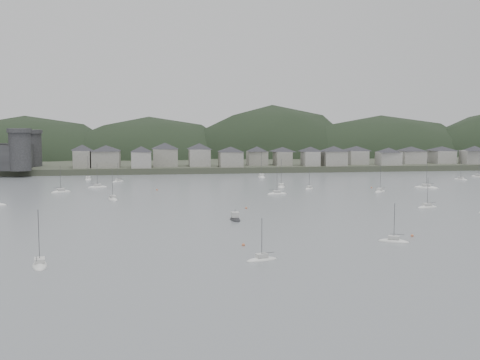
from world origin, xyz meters
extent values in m
plane|color=slate|center=(0.00, 0.00, 0.00)|extent=(900.00, 900.00, 0.00)
cube|color=#383D2D|center=(0.00, 295.00, 1.50)|extent=(900.00, 250.00, 3.00)
ellipsoid|color=black|center=(-110.87, 271.94, -10.14)|extent=(138.98, 92.48, 81.13)
ellipsoid|color=black|center=(-32.30, 272.87, -9.97)|extent=(132.08, 90.41, 79.74)
ellipsoid|color=black|center=(50.65, 272.93, -12.68)|extent=(133.88, 88.37, 101.41)
ellipsoid|color=black|center=(125.95, 267.91, -10.32)|extent=(165.81, 81.78, 82.55)
cylinder|color=#2C2D2F|center=(-92.00, 166.00, 12.00)|extent=(10.00, 10.00, 18.00)
cylinder|color=#2C2D2F|center=(-92.00, 194.00, 11.50)|extent=(10.00, 10.00, 17.00)
cube|color=#2C2D2F|center=(-92.00, 180.00, 9.00)|extent=(3.50, 30.00, 12.00)
cube|color=gray|center=(-65.00, 181.96, 7.29)|extent=(8.34, 12.91, 8.59)
pyramid|color=#2B2B30|center=(-65.00, 181.96, 13.09)|extent=(15.78, 15.78, 3.01)
cube|color=gray|center=(-53.32, 181.32, 7.18)|extent=(13.68, 13.35, 8.36)
pyramid|color=#2B2B30|center=(-53.32, 181.32, 12.82)|extent=(20.07, 20.07, 2.93)
cube|color=gray|center=(-35.57, 176.02, 7.04)|extent=(9.78, 10.20, 8.08)
pyramid|color=#2B2B30|center=(-35.57, 176.02, 12.49)|extent=(14.83, 14.83, 2.83)
cube|color=gray|center=(-23.51, 185.65, 7.55)|extent=(12.59, 13.33, 9.09)
pyramid|color=#2B2B30|center=(-23.51, 185.65, 13.68)|extent=(19.24, 19.24, 3.18)
cube|color=gray|center=(-5.75, 184.10, 7.43)|extent=(10.74, 12.17, 8.87)
pyramid|color=#2B2B30|center=(-5.75, 184.10, 13.42)|extent=(17.01, 17.01, 3.10)
cube|color=gray|center=(9.92, 177.53, 6.85)|extent=(11.63, 12.09, 7.69)
pyramid|color=#2B2B30|center=(9.92, 177.53, 12.04)|extent=(17.61, 17.61, 2.69)
cube|color=gray|center=(25.25, 186.19, 6.72)|extent=(10.37, 9.35, 7.44)
pyramid|color=#2B2B30|center=(25.25, 186.19, 11.74)|extent=(14.65, 14.65, 2.60)
cube|color=gray|center=(38.63, 183.79, 6.61)|extent=(8.24, 12.20, 7.22)
pyramid|color=#2B2B30|center=(38.63, 183.79, 11.48)|extent=(15.17, 15.17, 2.53)
cube|color=gray|center=(52.50, 178.55, 6.73)|extent=(8.06, 10.91, 7.46)
pyramid|color=#2B2B30|center=(52.50, 178.55, 11.77)|extent=(14.08, 14.08, 2.61)
cube|color=gray|center=(64.81, 177.06, 6.83)|extent=(11.73, 11.78, 7.66)
pyramid|color=#2B2B30|center=(64.81, 177.06, 12.00)|extent=(17.46, 17.46, 2.68)
cube|color=gray|center=(80.64, 186.91, 6.67)|extent=(10.19, 13.02, 7.33)
pyramid|color=#2B2B30|center=(80.64, 186.91, 11.62)|extent=(17.23, 17.23, 2.57)
cube|color=gray|center=(95.55, 178.06, 6.44)|extent=(11.70, 9.81, 6.88)
pyramid|color=#2B2B30|center=(95.55, 178.06, 11.08)|extent=(15.97, 15.97, 2.41)
cube|color=gray|center=(112.40, 186.91, 6.50)|extent=(12.83, 12.48, 7.00)
pyramid|color=#2B2B30|center=(112.40, 186.91, 11.22)|extent=(18.79, 18.79, 2.45)
cube|color=gray|center=(130.73, 187.42, 6.48)|extent=(11.07, 13.50, 6.97)
pyramid|color=#2B2B30|center=(130.73, 187.42, 11.19)|extent=(18.25, 18.25, 2.44)
cube|color=gray|center=(146.02, 179.72, 6.67)|extent=(13.75, 9.12, 7.34)
pyramid|color=#2B2B30|center=(146.02, 179.72, 11.62)|extent=(16.97, 16.97, 2.57)
ellipsoid|color=white|center=(52.71, 41.52, 0.05)|extent=(7.50, 4.06, 1.43)
cube|color=silver|center=(52.71, 41.52, 1.06)|extent=(2.82, 2.17, 0.70)
cylinder|color=#3F3F42|center=(52.71, 41.52, 4.67)|extent=(0.12, 0.12, 8.93)
cylinder|color=#3F3F42|center=(53.95, 41.19, 1.61)|extent=(3.13, 0.93, 0.10)
ellipsoid|color=white|center=(-51.71, 113.42, 0.05)|extent=(7.78, 3.55, 1.50)
cube|color=silver|center=(-51.71, 113.42, 1.10)|extent=(2.85, 2.04, 0.70)
cylinder|color=#3F3F42|center=(-51.71, 113.42, 4.88)|extent=(0.12, 0.12, 9.37)
cylinder|color=#3F3F42|center=(-53.05, 113.63, 1.65)|extent=(3.35, 0.63, 0.10)
ellipsoid|color=white|center=(-50.05, -18.79, 0.05)|extent=(4.06, 8.49, 1.63)
cube|color=silver|center=(-50.05, -18.79, 1.16)|extent=(2.28, 3.13, 0.70)
cylinder|color=#3F3F42|center=(-50.05, -18.79, 5.29)|extent=(0.12, 0.12, 10.18)
cylinder|color=#3F3F42|center=(-50.32, -20.23, 1.71)|extent=(0.77, 3.62, 0.10)
ellipsoid|color=white|center=(21.95, -6.89, 0.05)|extent=(6.76, 5.22, 1.32)
cube|color=silver|center=(21.95, -6.89, 1.01)|extent=(2.73, 2.44, 0.70)
cylinder|color=#3F3F42|center=(21.95, -6.89, 4.33)|extent=(0.12, 0.12, 8.27)
cylinder|color=#3F3F42|center=(22.97, -6.28, 1.56)|extent=(2.60, 1.62, 0.10)
ellipsoid|color=white|center=(-63.69, 98.90, 0.05)|extent=(7.74, 6.38, 1.54)
cube|color=silver|center=(-63.69, 98.90, 1.12)|extent=(3.18, 2.92, 0.70)
cylinder|color=#3F3F42|center=(-63.69, 98.90, 5.01)|extent=(0.12, 0.12, 9.62)
cylinder|color=#3F3F42|center=(-64.83, 99.68, 1.67)|extent=(2.91, 2.04, 0.10)
ellipsoid|color=white|center=(20.62, 147.24, 0.05)|extent=(3.46, 9.85, 1.95)
cube|color=silver|center=(20.62, 147.24, 1.32)|extent=(2.26, 3.48, 0.70)
cylinder|color=#3F3F42|center=(20.62, 147.24, 6.29)|extent=(0.12, 0.12, 12.18)
cylinder|color=#3F3F42|center=(20.55, 149.00, 1.87)|extent=(0.26, 4.39, 0.10)
ellipsoid|color=white|center=(122.77, 134.51, 0.05)|extent=(5.56, 8.57, 1.64)
cube|color=silver|center=(122.77, 134.51, 1.17)|extent=(2.76, 3.34, 0.70)
cylinder|color=#3F3F42|center=(122.77, 134.51, 5.32)|extent=(0.12, 0.12, 10.24)
cylinder|color=#3F3F42|center=(122.20, 133.15, 1.72)|extent=(1.51, 3.44, 0.10)
ellipsoid|color=white|center=(14.41, 81.51, 0.05)|extent=(7.71, 3.30, 1.49)
cube|color=silver|center=(14.41, 81.51, 1.10)|extent=(2.80, 1.96, 0.70)
cylinder|color=#3F3F42|center=(14.41, 81.51, 4.87)|extent=(0.12, 0.12, 9.33)
cylinder|color=#3F3F42|center=(13.08, 81.68, 1.65)|extent=(3.35, 0.52, 0.10)
ellipsoid|color=white|center=(-43.23, 74.36, 0.05)|extent=(4.80, 8.43, 1.61)
cube|color=silver|center=(-43.23, 74.36, 1.15)|extent=(2.51, 3.20, 0.70)
cylinder|color=#3F3F42|center=(-43.23, 74.36, 5.22)|extent=(0.12, 0.12, 10.04)
cylinder|color=#3F3F42|center=(-43.65, 72.98, 1.70)|extent=(1.15, 3.48, 0.10)
ellipsoid|color=white|center=(-58.84, 147.18, 0.05)|extent=(3.03, 8.54, 1.69)
cube|color=silver|center=(-58.84, 147.18, 1.19)|extent=(1.97, 3.03, 0.70)
cylinder|color=#3F3F42|center=(-58.84, 147.18, 5.48)|extent=(0.12, 0.12, 10.55)
cylinder|color=#3F3F42|center=(-58.90, 145.66, 1.74)|extent=(0.25, 3.80, 0.10)
ellipsoid|color=white|center=(20.83, 104.08, 0.05)|extent=(4.61, 9.24, 1.77)
cube|color=silver|center=(20.83, 104.08, 1.23)|extent=(2.55, 3.43, 0.70)
cylinder|color=#3F3F42|center=(20.83, 104.08, 5.73)|extent=(0.12, 0.12, 11.05)
cylinder|color=#3F3F42|center=(20.50, 105.64, 1.78)|extent=(0.93, 3.91, 0.10)
ellipsoid|color=white|center=(-9.56, -20.00, 0.05)|extent=(6.64, 3.80, 1.26)
cube|color=silver|center=(-9.56, -20.00, 0.98)|extent=(2.53, 1.98, 0.70)
cylinder|color=#3F3F42|center=(-9.56, -20.00, 4.15)|extent=(0.12, 0.12, 7.90)
cylinder|color=#3F3F42|center=(-8.47, -20.34, 1.53)|extent=(2.75, 0.94, 0.10)
ellipsoid|color=white|center=(107.74, 123.35, 0.05)|extent=(4.84, 6.97, 1.34)
cube|color=silver|center=(107.74, 123.35, 1.02)|extent=(2.35, 2.75, 0.70)
cylinder|color=#3F3F42|center=(107.74, 123.35, 4.39)|extent=(0.12, 0.12, 8.38)
cylinder|color=#3F3F42|center=(107.21, 122.27, 1.57)|extent=(1.40, 2.76, 0.10)
ellipsoid|color=white|center=(53.82, 82.80, 0.05)|extent=(7.24, 7.60, 1.59)
cube|color=silver|center=(53.82, 82.80, 1.15)|extent=(3.17, 3.24, 0.70)
cylinder|color=#3F3F42|center=(53.82, 82.80, 5.17)|extent=(0.12, 0.12, 9.95)
cylinder|color=#3F3F42|center=(54.78, 81.74, 1.70)|extent=(2.48, 2.72, 0.10)
ellipsoid|color=white|center=(30.21, 96.04, 0.05)|extent=(5.45, 6.14, 1.25)
cube|color=silver|center=(30.21, 96.04, 0.98)|extent=(2.44, 2.57, 0.70)
cylinder|color=#3F3F42|center=(30.21, 96.04, 4.11)|extent=(0.12, 0.12, 7.82)
cylinder|color=#3F3F42|center=(29.51, 96.93, 1.53)|extent=(1.83, 2.27, 0.10)
ellipsoid|color=white|center=(-44.97, 135.49, 0.05)|extent=(5.93, 6.22, 1.30)
cube|color=silver|center=(-44.97, 135.49, 1.00)|extent=(2.60, 2.65, 0.70)
cylinder|color=#3F3F42|center=(-44.97, 135.49, 4.27)|extent=(0.12, 0.12, 8.14)
cylinder|color=#3F3F42|center=(-44.18, 134.62, 1.55)|extent=(2.05, 2.23, 0.10)
ellipsoid|color=white|center=(76.79, 92.81, 0.05)|extent=(9.28, 8.04, 1.87)
cube|color=silver|center=(76.79, 92.81, 1.29)|extent=(3.86, 3.62, 0.70)
cylinder|color=#3F3F42|center=(76.79, 92.81, 6.06)|extent=(0.12, 0.12, 11.71)
cylinder|color=#3F3F42|center=(78.13, 93.83, 1.84)|extent=(3.42, 2.62, 0.10)
ellipsoid|color=black|center=(-8.23, 26.97, 0.05)|extent=(2.99, 7.04, 1.51)
cube|color=silver|center=(-8.23, 26.97, 1.46)|extent=(2.08, 2.20, 1.40)
cylinder|color=#3F3F42|center=(-8.23, 26.97, 2.36)|extent=(0.10, 0.10, 1.20)
sphere|color=#CD6D44|center=(55.48, 96.09, 0.15)|extent=(0.70, 0.70, 0.70)
sphere|color=#CD6D44|center=(-10.97, -6.06, 0.15)|extent=(0.70, 0.70, 0.70)
sphere|color=#CD6D44|center=(-28.35, 100.68, 0.15)|extent=(0.70, 0.70, 0.70)
sphere|color=#CD6D44|center=(28.61, -1.39, 0.15)|extent=(0.70, 0.70, 0.70)
sphere|color=#CD6D44|center=(-53.05, 112.72, 0.15)|extent=(0.70, 0.70, 0.70)
sphere|color=#CD6D44|center=(-2.04, 47.76, 0.15)|extent=(0.70, 0.70, 0.70)
camera|label=1|loc=(-29.40, -128.98, 25.94)|focal=44.91mm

